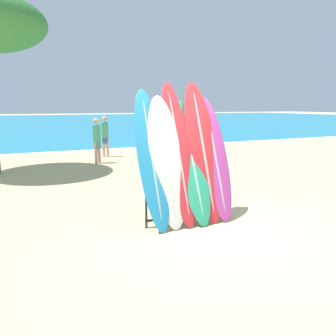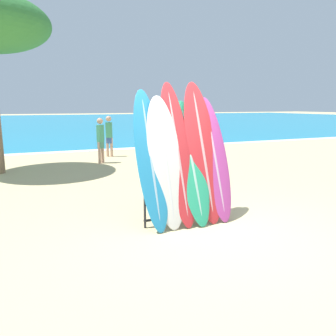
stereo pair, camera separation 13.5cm
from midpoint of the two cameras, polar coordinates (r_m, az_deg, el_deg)
name	(u,v)px [view 2 (the right image)]	position (r m, az deg, el deg)	size (l,w,h in m)	color
ground_plane	(217,230)	(5.48, 9.16, -10.62)	(160.00, 160.00, 0.00)	tan
ocean_water	(51,121)	(44.10, -19.66, 7.65)	(120.00, 60.00, 0.01)	teal
surfboard_rack	(186,198)	(5.66, 3.88, -5.19)	(1.55, 0.04, 0.79)	#28282D
surfboard_slot_0	(151,158)	(5.37, -2.34, 1.70)	(0.49, 0.99, 2.28)	teal
surfboard_slot_1	(166,161)	(5.44, 0.28, 1.26)	(0.59, 0.86, 2.17)	silver
surfboard_slot_2	(178,152)	(5.57, 2.36, 2.74)	(0.49, 1.02, 2.41)	red
surfboard_slot_3	(191,161)	(5.66, 4.77, 1.18)	(0.53, 0.99, 2.09)	#289E70
surfboard_slot_4	(203,150)	(5.79, 6.71, 3.05)	(0.59, 0.98, 2.42)	red
surfboard_slot_5	(215,158)	(5.88, 8.76, 1.75)	(0.50, 0.91, 2.15)	#B23D8E
person_near_water	(109,135)	(13.04, -9.93, 5.75)	(0.27, 0.24, 1.59)	tan
person_mid_beach	(149,146)	(9.03, -2.85, 3.90)	(0.28, 0.27, 1.65)	tan
person_far_left	(101,139)	(11.61, -11.34, 5.04)	(0.27, 0.25, 1.57)	tan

